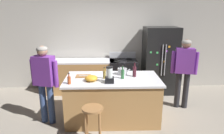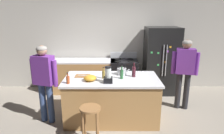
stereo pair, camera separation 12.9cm
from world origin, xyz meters
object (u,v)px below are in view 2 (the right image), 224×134
object	(u,v)px
refrigerator	(161,61)
bottle_olive_oil	(122,74)
bottle_wine	(134,71)
bottle_cooking_sauce	(68,80)
bar_stool	(91,115)
blender_appliance	(108,76)
cutting_board	(83,76)
bottle_vinegar	(104,74)
kitchen_island	(112,99)
chef_knife	(84,75)
person_by_island_left	(45,77)
tea_kettle	(122,71)
person_by_sink_right	(185,68)
mixing_bowl	(91,78)
stove_range	(124,76)

from	to	relation	value
refrigerator	bottle_olive_oil	world-z (taller)	refrigerator
bottle_wine	bottle_cooking_sauce	bearing A→B (deg)	-162.47
bottle_cooking_sauce	bar_stool	bearing A→B (deg)	-45.99
blender_appliance	cutting_board	bearing A→B (deg)	145.76
refrigerator	bottle_wine	distance (m)	1.68
bottle_vinegar	cutting_board	distance (m)	0.47
kitchen_island	cutting_board	size ratio (longest dim) A/B	6.42
refrigerator	chef_knife	size ratio (longest dim) A/B	8.36
person_by_island_left	chef_knife	distance (m)	0.78
bottle_wine	tea_kettle	size ratio (longest dim) A/B	1.15
person_by_island_left	blender_appliance	bearing A→B (deg)	-7.37
refrigerator	person_by_island_left	distance (m)	3.14
kitchen_island	bottle_wine	size ratio (longest dim) A/B	6.09
kitchen_island	person_by_island_left	xyz separation A→B (m)	(-1.34, -0.09, 0.51)
blender_appliance	person_by_sink_right	bearing A→B (deg)	23.65
person_by_sink_right	blender_appliance	world-z (taller)	person_by_sink_right
tea_kettle	bar_stool	bearing A→B (deg)	-119.63
cutting_board	chef_knife	size ratio (longest dim) A/B	1.36
kitchen_island	person_by_sink_right	distance (m)	1.82
kitchen_island	bottle_wine	xyz separation A→B (m)	(0.46, 0.09, 0.58)
bar_stool	tea_kettle	distance (m)	1.27
refrigerator	tea_kettle	distance (m)	1.71
kitchen_island	person_by_island_left	distance (m)	1.43
bar_stool	chef_knife	xyz separation A→B (m)	(-0.23, 0.90, 0.43)
mixing_bowl	stove_range	bearing A→B (deg)	65.51
bar_stool	blender_appliance	distance (m)	0.81
blender_appliance	bottle_olive_oil	size ratio (longest dim) A/B	1.14
bottle_vinegar	tea_kettle	distance (m)	0.45
tea_kettle	cutting_board	distance (m)	0.84
stove_range	bottle_cooking_sauce	xyz separation A→B (m)	(-1.17, -1.84, 0.53)
person_by_island_left	chef_knife	world-z (taller)	person_by_island_left
person_by_sink_right	bottle_cooking_sauce	world-z (taller)	person_by_sink_right
bottle_wine	kitchen_island	bearing A→B (deg)	-169.23
stove_range	person_by_sink_right	xyz separation A→B (m)	(1.31, -1.02, 0.52)
kitchen_island	blender_appliance	world-z (taller)	blender_appliance
stove_range	person_by_island_left	size ratio (longest dim) A/B	0.69
kitchen_island	chef_knife	world-z (taller)	chef_knife
bar_stool	tea_kettle	bearing A→B (deg)	60.37
bottle_wine	stove_range	bearing A→B (deg)	94.39
person_by_sink_right	tea_kettle	distance (m)	1.47
person_by_sink_right	tea_kettle	size ratio (longest dim) A/B	5.96
bottle_olive_oil	bottle_cooking_sauce	distance (m)	1.06
stove_range	bottle_olive_oil	size ratio (longest dim) A/B	4.00
bottle_cooking_sauce	bottle_wine	size ratio (longest dim) A/B	0.68
tea_kettle	chef_knife	size ratio (longest dim) A/B	1.25
bottle_wine	mixing_bowl	distance (m)	0.91
person_by_island_left	person_by_sink_right	xyz separation A→B (m)	(3.00, 0.59, 0.02)
bar_stool	cutting_board	world-z (taller)	cutting_board
blender_appliance	refrigerator	bearing A→B (deg)	50.78
mixing_bowl	kitchen_island	bearing A→B (deg)	20.92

